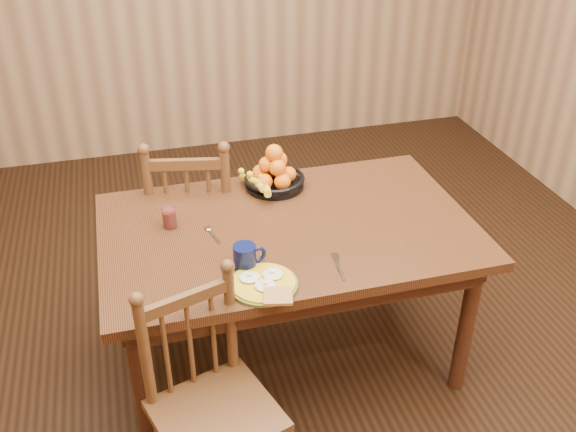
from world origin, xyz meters
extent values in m
cube|color=black|center=(0.00, 0.00, 0.00)|extent=(4.50, 5.00, 0.01)
cube|color=black|center=(0.00, 0.00, 0.73)|extent=(1.60, 1.00, 0.04)
cube|color=black|center=(0.00, 0.42, 0.65)|extent=(1.40, 0.04, 0.10)
cube|color=black|center=(0.00, -0.42, 0.65)|extent=(1.40, 0.04, 0.10)
cube|color=black|center=(0.72, 0.00, 0.65)|extent=(0.04, 0.84, 0.10)
cube|color=black|center=(-0.72, 0.00, 0.65)|extent=(0.04, 0.84, 0.10)
cylinder|color=black|center=(-0.70, -0.40, 0.35)|extent=(0.07, 0.07, 0.70)
cylinder|color=black|center=(0.70, -0.40, 0.35)|extent=(0.07, 0.07, 0.70)
cylinder|color=black|center=(-0.70, 0.40, 0.35)|extent=(0.07, 0.07, 0.70)
cylinder|color=black|center=(0.70, 0.40, 0.35)|extent=(0.07, 0.07, 0.70)
cube|color=#4A2A16|center=(-0.34, 0.60, 0.45)|extent=(0.52, 0.50, 0.04)
cylinder|color=#4A2A16|center=(-0.13, 0.73, 0.22)|extent=(0.04, 0.04, 0.43)
cylinder|color=#4A2A16|center=(-0.48, 0.80, 0.22)|extent=(0.04, 0.04, 0.43)
cylinder|color=#4A2A16|center=(-0.20, 0.40, 0.22)|extent=(0.04, 0.04, 0.43)
cylinder|color=#4A2A16|center=(-0.55, 0.47, 0.22)|extent=(0.04, 0.04, 0.43)
cylinder|color=#4A2A16|center=(-0.20, 0.38, 0.71)|extent=(0.04, 0.04, 0.52)
cylinder|color=#4A2A16|center=(-0.56, 0.45, 0.71)|extent=(0.04, 0.04, 0.52)
cylinder|color=#4A2A16|center=(-0.38, 0.41, 0.66)|extent=(0.02, 0.02, 0.40)
cube|color=#4A2A16|center=(-0.38, 0.41, 0.90)|extent=(0.36, 0.10, 0.05)
cube|color=#4A2A16|center=(-0.45, -0.66, 0.42)|extent=(0.51, 0.50, 0.04)
cylinder|color=#4A2A16|center=(-0.33, -0.46, 0.20)|extent=(0.03, 0.03, 0.40)
cylinder|color=#4A2A16|center=(-0.66, -0.54, 0.67)|extent=(0.04, 0.04, 0.49)
cylinder|color=#4A2A16|center=(-0.34, -0.44, 0.67)|extent=(0.04, 0.04, 0.49)
cylinder|color=#4A2A16|center=(-0.50, -0.49, 0.62)|extent=(0.02, 0.02, 0.37)
cube|color=#4A2A16|center=(-0.50, -0.49, 0.83)|extent=(0.33, 0.13, 0.05)
cylinder|color=#59601E|center=(-0.20, -0.38, 0.76)|extent=(0.26, 0.26, 0.01)
cylinder|color=gold|center=(-0.20, -0.38, 0.76)|extent=(0.24, 0.24, 0.01)
ellipsoid|color=silver|center=(-0.25, -0.34, 0.77)|extent=(0.08, 0.08, 0.01)
cube|color=#F2E08C|center=(-0.25, -0.34, 0.79)|extent=(0.02, 0.02, 0.01)
ellipsoid|color=silver|center=(-0.16, -0.35, 0.77)|extent=(0.08, 0.08, 0.01)
cube|color=#F2E08C|center=(-0.16, -0.35, 0.79)|extent=(0.02, 0.02, 0.01)
ellipsoid|color=silver|center=(-0.20, -0.41, 0.77)|extent=(0.08, 0.08, 0.01)
cube|color=#F2E08C|center=(-0.20, -0.41, 0.79)|extent=(0.02, 0.02, 0.01)
cube|color=brown|center=(-0.17, -0.48, 0.78)|extent=(0.12, 0.12, 0.01)
cube|color=silver|center=(0.11, -0.36, 0.75)|extent=(0.02, 0.15, 0.00)
cube|color=silver|center=(0.12, -0.28, 0.75)|extent=(0.03, 0.05, 0.00)
cube|color=silver|center=(-0.32, -0.01, 0.75)|extent=(0.04, 0.12, 0.00)
ellipsoid|color=silver|center=(-0.34, 0.07, 0.76)|extent=(0.03, 0.04, 0.01)
cylinder|color=#090F36|center=(-0.24, -0.25, 0.80)|extent=(0.09, 0.09, 0.10)
torus|color=#090F36|center=(-0.19, -0.25, 0.80)|extent=(0.07, 0.03, 0.07)
cylinder|color=black|center=(-0.24, -0.25, 0.85)|extent=(0.08, 0.08, 0.00)
cylinder|color=silver|center=(-0.49, 0.13, 0.80)|extent=(0.06, 0.06, 0.09)
cylinder|color=maroon|center=(-0.49, 0.13, 0.79)|extent=(0.05, 0.05, 0.07)
cylinder|color=black|center=(0.03, 0.36, 0.76)|extent=(0.28, 0.28, 0.02)
torus|color=black|center=(0.03, 0.36, 0.80)|extent=(0.29, 0.29, 0.02)
cylinder|color=black|center=(0.03, 0.36, 0.75)|extent=(0.10, 0.10, 0.01)
sphere|color=orange|center=(0.10, 0.36, 0.81)|extent=(0.07, 0.07, 0.07)
sphere|color=orange|center=(0.05, 0.42, 0.81)|extent=(0.08, 0.08, 0.08)
sphere|color=orange|center=(-0.03, 0.40, 0.81)|extent=(0.08, 0.08, 0.08)
sphere|color=orange|center=(-0.03, 0.31, 0.81)|extent=(0.07, 0.07, 0.07)
sphere|color=orange|center=(0.05, 0.29, 0.81)|extent=(0.08, 0.08, 0.08)
sphere|color=orange|center=(0.06, 0.39, 0.87)|extent=(0.08, 0.08, 0.08)
sphere|color=orange|center=(0.00, 0.37, 0.87)|extent=(0.07, 0.07, 0.07)
sphere|color=orange|center=(0.04, 0.32, 0.87)|extent=(0.08, 0.08, 0.08)
sphere|color=orange|center=(0.03, 0.36, 0.93)|extent=(0.08, 0.08, 0.08)
cylinder|color=yellow|center=(-0.06, 0.32, 0.80)|extent=(0.10, 0.17, 0.07)
cylinder|color=yellow|center=(-0.08, 0.37, 0.80)|extent=(0.14, 0.15, 0.07)
cylinder|color=yellow|center=(-0.03, 0.27, 0.80)|extent=(0.06, 0.18, 0.07)
camera|label=1|loc=(-0.62, -2.25, 2.24)|focal=40.00mm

